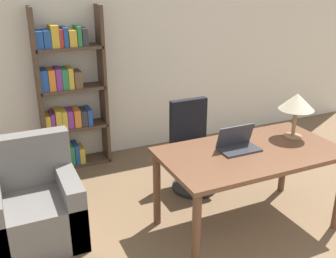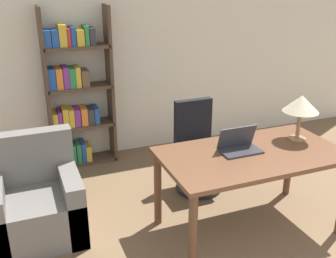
{
  "view_description": "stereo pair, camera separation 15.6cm",
  "coord_description": "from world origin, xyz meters",
  "views": [
    {
      "loc": [
        -1.48,
        -0.22,
        2.21
      ],
      "look_at": [
        -0.21,
        2.55,
        1.03
      ],
      "focal_mm": 42.0,
      "sensor_mm": 36.0,
      "label": 1
    },
    {
      "loc": [
        -1.34,
        -0.28,
        2.21
      ],
      "look_at": [
        -0.21,
        2.55,
        1.03
      ],
      "focal_mm": 42.0,
      "sensor_mm": 36.0,
      "label": 2
    }
  ],
  "objects": [
    {
      "name": "laptop",
      "position": [
        0.41,
        2.42,
        0.83
      ],
      "size": [
        0.36,
        0.21,
        0.22
      ],
      "color": "#2D2D33",
      "rests_on": "desk"
    },
    {
      "name": "wall_back",
      "position": [
        0.0,
        4.53,
        1.35
      ],
      "size": [
        8.0,
        0.06,
        2.7
      ],
      "color": "beige",
      "rests_on": "ground_plane"
    },
    {
      "name": "armchair",
      "position": [
        -1.32,
        2.98,
        0.3
      ],
      "size": [
        0.79,
        0.73,
        0.91
      ],
      "color": "#66605B",
      "rests_on": "ground_plane"
    },
    {
      "name": "bookshelf",
      "position": [
        -0.7,
        4.34,
        0.88
      ],
      "size": [
        0.78,
        0.28,
        1.92
      ],
      "color": "#4C3828",
      "rests_on": "ground_plane"
    },
    {
      "name": "desk",
      "position": [
        0.5,
        2.35,
        0.68
      ],
      "size": [
        1.61,
        0.89,
        0.78
      ],
      "color": "brown",
      "rests_on": "ground_plane"
    },
    {
      "name": "table_lamp",
      "position": [
        1.06,
        2.45,
        1.12
      ],
      "size": [
        0.33,
        0.33,
        0.43
      ],
      "color": "olive",
      "rests_on": "desk"
    },
    {
      "name": "office_chair",
      "position": [
        0.4,
        3.23,
        0.45
      ],
      "size": [
        0.5,
        0.5,
        0.99
      ],
      "color": "black",
      "rests_on": "ground_plane"
    }
  ]
}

